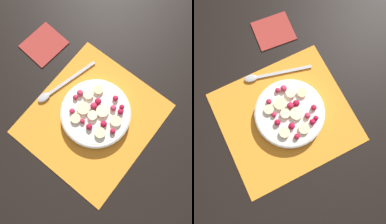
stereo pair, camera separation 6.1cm
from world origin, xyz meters
TOP-DOWN VIEW (x-y plane):
  - ground_plane at (0.00, 0.00)m, footprint 3.00×3.00m
  - placemat at (0.00, 0.00)m, footprint 0.37×0.34m
  - fruit_bowl at (0.01, -0.00)m, footprint 0.20×0.20m
  - spoon at (0.00, 0.14)m, footprint 0.21×0.07m
  - napkin at (0.09, 0.27)m, footprint 0.13×0.12m

SIDE VIEW (x-z plane):
  - ground_plane at x=0.00m, z-range 0.00..0.00m
  - placemat at x=0.00m, z-range 0.00..0.01m
  - napkin at x=0.09m, z-range 0.00..0.01m
  - spoon at x=0.00m, z-range 0.01..0.01m
  - fruit_bowl at x=0.01m, z-range 0.00..0.05m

